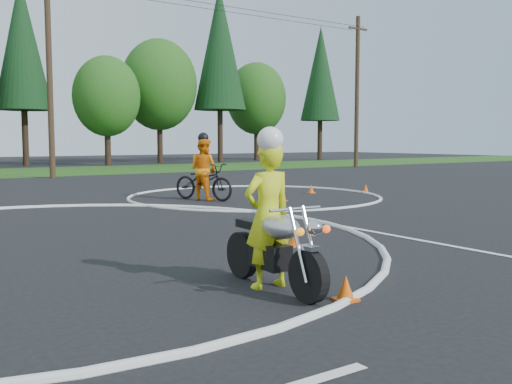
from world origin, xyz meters
TOP-DOWN VIEW (x-y plane):
  - ground at (0.00, 0.00)m, footprint 120.00×120.00m
  - course_markings at (2.17, 4.35)m, footprint 19.05×19.05m
  - primary_motorcycle at (1.80, -1.68)m, footprint 0.71×2.04m
  - rider_primary_grp at (1.80, -1.54)m, footprint 0.66×0.44m
  - rider_second_grp at (6.14, 8.01)m, footprint 1.52×2.26m
  - traffic_cones at (4.29, 2.60)m, footprint 15.87×11.31m
  - treeline at (14.78, 34.61)m, footprint 38.20×8.10m
  - utility_poles at (5.00, 21.00)m, footprint 41.60×1.12m

SIDE VIEW (x-z plane):
  - ground at x=0.00m, z-range 0.00..0.00m
  - course_markings at x=2.17m, z-range -0.05..0.07m
  - traffic_cones at x=4.29m, z-range -0.01..0.29m
  - primary_motorcycle at x=1.80m, z-range -0.02..1.06m
  - rider_second_grp at x=6.14m, z-range -0.30..1.75m
  - rider_primary_grp at x=1.80m, z-range -0.04..1.95m
  - utility_poles at x=5.00m, z-range 0.20..10.20m
  - treeline at x=14.78m, z-range -0.64..13.88m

